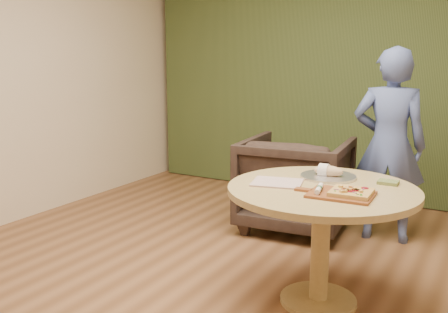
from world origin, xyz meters
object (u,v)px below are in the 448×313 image
pizza_paddle (339,194)px  pedestal_table (322,209)px  bread_roll (327,171)px  person_standing (389,146)px  flatbread_pizza (351,192)px  cutlery_roll (319,189)px  serving_tray (328,176)px  armchair (296,179)px

pizza_paddle → pedestal_table: bearing=134.0°
bread_roll → person_standing: bearing=81.8°
flatbread_pizza → cutlery_roll: flatbread_pizza is taller
cutlery_roll → serving_tray: bearing=89.5°
pizza_paddle → armchair: armchair is taller
pedestal_table → serving_tray: bearing=100.6°
pedestal_table → flatbread_pizza: bearing=-31.2°
pizza_paddle → person_standing: person_standing is taller
pizza_paddle → bread_roll: 0.43m
serving_tray → pizza_paddle: bearing=-63.5°
cutlery_roll → serving_tray: 0.40m
cutlery_roll → armchair: 1.57m
flatbread_pizza → person_standing: person_standing is taller
person_standing → flatbread_pizza: bearing=85.3°
cutlery_roll → serving_tray: size_ratio=0.56×
cutlery_roll → serving_tray: cutlery_roll is taller
serving_tray → flatbread_pizza: bearing=-55.6°
pedestal_table → serving_tray: 0.29m
pizza_paddle → serving_tray: size_ratio=1.27×
cutlery_roll → pizza_paddle: bearing=-1.9°
flatbread_pizza → armchair: bearing=122.3°
pedestal_table → bread_roll: size_ratio=5.91×
flatbread_pizza → cutlery_roll: size_ratio=1.16×
flatbread_pizza → serving_tray: flatbread_pizza is taller
person_standing → pizza_paddle: bearing=82.8°
pedestal_table → cutlery_roll: bearing=-79.0°
pizza_paddle → bread_roll: size_ratio=2.34×
serving_tray → armchair: size_ratio=0.39×
armchair → person_standing: size_ratio=0.57×
pizza_paddle → person_standing: bearing=88.8°
cutlery_roll → person_standing: 1.50m
armchair → serving_tray: bearing=115.8°
armchair → pizza_paddle: bearing=114.5°
cutlery_roll → person_standing: (0.07, 1.50, 0.02)m
pizza_paddle → armchair: bearing=117.4°
cutlery_roll → flatbread_pizza: bearing=-2.3°
pedestal_table → person_standing: person_standing is taller
pedestal_table → serving_tray: size_ratio=3.21×
bread_roll → cutlery_roll: bearing=-78.0°
person_standing → cutlery_roll: bearing=78.4°
pizza_paddle → bread_roll: bearing=114.9°
cutlery_roll → armchair: bearing=104.9°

